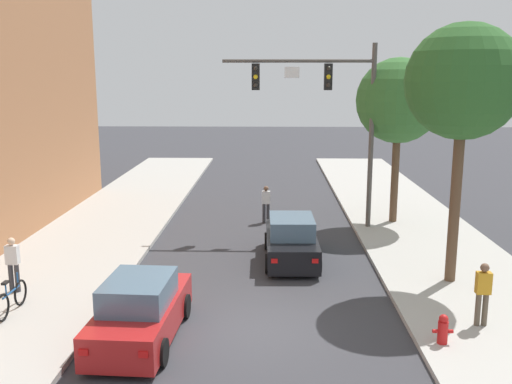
{
  "coord_description": "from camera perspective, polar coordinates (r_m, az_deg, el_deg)",
  "views": [
    {
      "loc": [
        0.5,
        -13.56,
        6.33
      ],
      "look_at": [
        -0.06,
        7.76,
        2.0
      ],
      "focal_mm": 39.91,
      "sensor_mm": 36.0,
      "label": 1
    }
  ],
  "objects": [
    {
      "name": "ground_plane",
      "position": [
        14.97,
        -0.56,
        -13.54
      ],
      "size": [
        120.0,
        120.0,
        0.0
      ],
      "primitive_type": "plane",
      "color": "#38383D"
    },
    {
      "name": "sidewalk_left",
      "position": [
        16.49,
        -24.3,
        -11.88
      ],
      "size": [
        5.0,
        60.0,
        0.15
      ],
      "primitive_type": "cube",
      "color": "#B2AFA8",
      "rests_on": "ground"
    },
    {
      "name": "sidewalk_right",
      "position": [
        16.09,
        23.86,
        -12.44
      ],
      "size": [
        5.0,
        60.0,
        0.15
      ],
      "primitive_type": "cube",
      "color": "#B2AFA8",
      "rests_on": "ground"
    },
    {
      "name": "traffic_signal_mast",
      "position": [
        23.45,
        7.44,
        8.92
      ],
      "size": [
        6.16,
        0.38,
        7.5
      ],
      "color": "#514C47",
      "rests_on": "sidewalk_right"
    },
    {
      "name": "car_lead_black",
      "position": [
        19.9,
        3.55,
        -4.91
      ],
      "size": [
        1.9,
        4.27,
        1.6
      ],
      "color": "black",
      "rests_on": "ground"
    },
    {
      "name": "car_following_red",
      "position": [
        14.43,
        -11.48,
        -11.64
      ],
      "size": [
        2.0,
        4.32,
        1.6
      ],
      "color": "#B21E1E",
      "rests_on": "ground"
    },
    {
      "name": "pedestrian_sidewalk_left_walker",
      "position": [
        18.05,
        -23.19,
        -6.45
      ],
      "size": [
        0.36,
        0.22,
        1.64
      ],
      "color": "#333338",
      "rests_on": "sidewalk_left"
    },
    {
      "name": "pedestrian_crossing_road",
      "position": [
        25.01,
        1.02,
        -1.03
      ],
      "size": [
        0.36,
        0.22,
        1.64
      ],
      "color": "#333338",
      "rests_on": "ground"
    },
    {
      "name": "pedestrian_sidewalk_right_walker",
      "position": [
        15.53,
        21.79,
        -9.21
      ],
      "size": [
        0.36,
        0.22,
        1.64
      ],
      "color": "brown",
      "rests_on": "sidewalk_right"
    },
    {
      "name": "bicycle_leaning",
      "position": [
        16.68,
        -23.29,
        -9.81
      ],
      "size": [
        0.12,
        1.77,
        0.98
      ],
      "color": "black",
      "rests_on": "sidewalk_left"
    },
    {
      "name": "fire_hydrant",
      "position": [
        14.44,
        18.23,
        -12.92
      ],
      "size": [
        0.48,
        0.24,
        0.72
      ],
      "color": "red",
      "rests_on": "sidewalk_right"
    },
    {
      "name": "street_tree_nearest",
      "position": [
        17.75,
        20.09,
        10.21
      ],
      "size": [
        3.38,
        3.38,
        7.73
      ],
      "color": "brown",
      "rests_on": "sidewalk_right"
    },
    {
      "name": "street_tree_second",
      "position": [
        24.81,
        14.1,
        8.82
      ],
      "size": [
        3.57,
        3.57,
        6.99
      ],
      "color": "brown",
      "rests_on": "sidewalk_right"
    }
  ]
}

